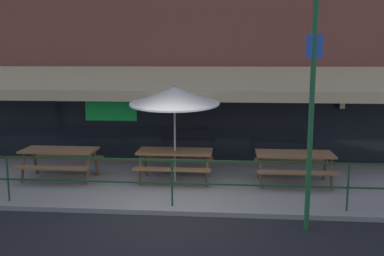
% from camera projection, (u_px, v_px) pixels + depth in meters
% --- Properties ---
extents(ground_plane, '(120.00, 120.00, 0.00)m').
position_uv_depth(ground_plane, '(170.00, 216.00, 8.40)').
color(ground_plane, black).
extents(patio_deck, '(15.00, 4.00, 0.10)m').
position_uv_depth(patio_deck, '(182.00, 184.00, 10.36)').
color(patio_deck, gray).
rests_on(patio_deck, ground).
extents(restaurant_building, '(15.00, 1.60, 7.90)m').
position_uv_depth(restaurant_building, '(190.00, 28.00, 11.93)').
color(restaurant_building, brown).
rests_on(restaurant_building, ground).
extents(patio_railing, '(13.84, 0.04, 0.97)m').
position_uv_depth(patio_railing, '(172.00, 172.00, 8.57)').
color(patio_railing, '#194723').
rests_on(patio_railing, patio_deck).
extents(picnic_table_left, '(1.80, 1.42, 0.76)m').
position_uv_depth(picnic_table_left, '(60.00, 155.00, 10.51)').
color(picnic_table_left, brown).
rests_on(picnic_table_left, patio_deck).
extents(picnic_table_centre, '(1.80, 1.42, 0.76)m').
position_uv_depth(picnic_table_centre, '(175.00, 157.00, 10.37)').
color(picnic_table_centre, brown).
rests_on(picnic_table_centre, patio_deck).
extents(picnic_table_right, '(1.80, 1.42, 0.76)m').
position_uv_depth(picnic_table_right, '(294.00, 159.00, 10.10)').
color(picnic_table_right, brown).
rests_on(picnic_table_right, patio_deck).
extents(patio_umbrella_centre, '(2.14, 2.14, 2.38)m').
position_uv_depth(patio_umbrella_centre, '(175.00, 96.00, 10.12)').
color(patio_umbrella_centre, '#B7B2A8').
rests_on(patio_umbrella_centre, patio_deck).
extents(street_sign_pole, '(0.28, 0.09, 4.53)m').
position_uv_depth(street_sign_pole, '(312.00, 102.00, 7.37)').
color(street_sign_pole, '#1E6033').
rests_on(street_sign_pole, ground).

